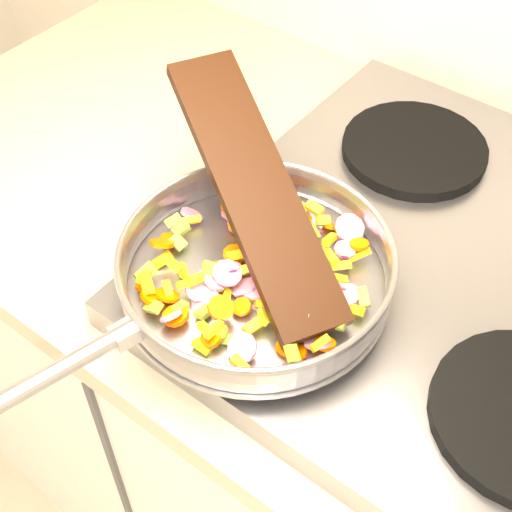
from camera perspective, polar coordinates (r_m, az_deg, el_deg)
The scene contains 6 objects.
cooktop at distance 0.86m, azimuth 15.80°, elevation -1.60°, with size 0.60×0.60×0.04m, color #939399.
grate_fl at distance 0.79m, azimuth 2.71°, elevation -1.74°, with size 0.19×0.19×0.02m, color black.
grate_bl at distance 0.97m, azimuth 12.55°, elevation 8.36°, with size 0.19×0.19×0.02m, color black.
saute_pan at distance 0.75m, azimuth -0.17°, elevation -0.91°, with size 0.33×0.49×0.05m.
vegetable_heap at distance 0.76m, azimuth -0.20°, elevation -1.22°, with size 0.25×0.25×0.05m.
wooden_spatula at distance 0.75m, azimuth -0.11°, elevation 5.46°, with size 0.34×0.08×0.02m, color black.
Camera 1 is at (-0.56, 1.10, 1.55)m, focal length 50.00 mm.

